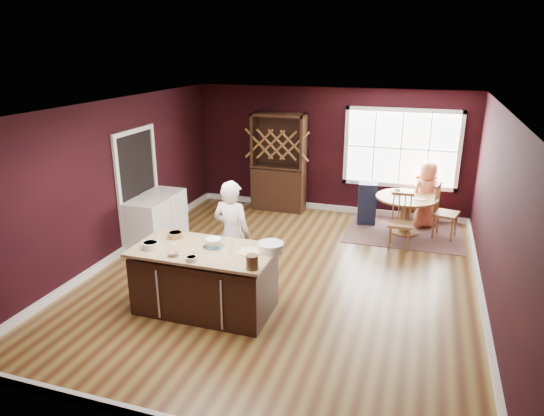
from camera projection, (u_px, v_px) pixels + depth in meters
The scene contains 28 objects.
room_shell at pixel (284, 196), 7.39m from camera, with size 7.00×7.00×7.00m.
window at pixel (401, 149), 10.03m from camera, with size 2.36×0.10×1.66m, color white, non-canonical shape.
doorway at pixel (138, 189), 8.90m from camera, with size 0.08×1.26×2.13m, color white, non-canonical shape.
kitchen_island at pixel (205, 281), 6.69m from camera, with size 1.92×1.01×0.92m.
dining_table at pixel (406, 207), 9.44m from camera, with size 1.18×1.18×0.75m.
baker at pixel (232, 234), 7.26m from camera, with size 0.61×0.40×1.68m, color white.
layer_cake at pixel (214, 243), 6.58m from camera, with size 0.30×0.30×0.12m, color white, non-canonical shape.
bowl_blue at pixel (150, 245), 6.54m from camera, with size 0.23×0.23×0.09m, color silver.
bowl_yellow at pixel (175, 235), 6.91m from camera, with size 0.22×0.22×0.08m, color olive.
bowl_pink at pixel (173, 254), 6.31m from camera, with size 0.15×0.15×0.06m, color silver.
bowl_olive at pixel (191, 259), 6.17m from camera, with size 0.15×0.15×0.06m, color #F9E6B4.
drinking_glass at pixel (232, 249), 6.36m from camera, with size 0.07×0.07×0.14m, color silver.
dinner_plate at pixel (250, 252), 6.42m from camera, with size 0.30×0.30×0.02m, color #FFFACA.
white_tub at pixel (271, 247), 6.44m from camera, with size 0.35×0.35×0.12m, color beige.
stoneware_crock at pixel (252, 262), 5.92m from camera, with size 0.15×0.15×0.18m, color #482E19.
toy_figurine at pixel (253, 259), 6.15m from camera, with size 0.04×0.04×0.07m, color gold, non-canonical shape.
rug at pixel (404, 232), 9.61m from camera, with size 2.24×1.73×0.01m, color brown.
chair_east at pixel (446, 211), 9.21m from camera, with size 0.45×0.43×1.06m, color #935721, non-canonical shape.
chair_south at pixel (400, 222), 8.75m from camera, with size 0.43×0.41×1.01m, color brown, non-canonical shape.
chair_north at pixel (423, 198), 10.05m from camera, with size 0.44×0.42×1.05m, color olive, non-canonical shape.
seated_woman at pixel (426, 195), 9.74m from camera, with size 0.66×0.43×1.35m, color #E67753.
high_chair at pixel (367, 202), 10.01m from camera, with size 0.37×0.37×0.91m, color #1B253C, non-canonical shape.
toddler at pixel (370, 186), 9.89m from camera, with size 0.18×0.14×0.26m, color #8CA5BF, non-canonical shape.
table_plate at pixel (420, 199), 9.18m from camera, with size 0.20×0.20×0.01m, color beige.
table_cup at pixel (397, 191), 9.55m from camera, with size 0.12×0.12×0.09m, color beige.
hutch at pixel (279, 162), 10.69m from camera, with size 1.17×0.49×2.15m, color #3E2511.
washer at pixel (147, 226), 8.69m from camera, with size 0.63×0.61×0.92m, color white.
dryer at pixel (165, 214), 9.27m from camera, with size 0.64×0.62×0.92m, color white.
Camera 1 is at (2.00, -6.78, 3.53)m, focal length 32.00 mm.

